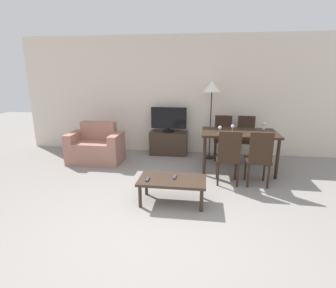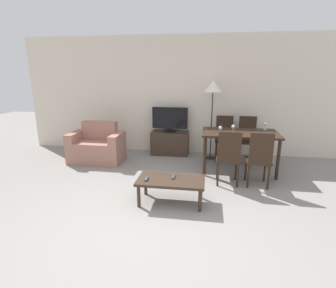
{
  "view_description": "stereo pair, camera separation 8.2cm",
  "coord_description": "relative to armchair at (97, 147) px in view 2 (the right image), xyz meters",
  "views": [
    {
      "loc": [
        0.59,
        -2.72,
        1.87
      ],
      "look_at": [
        -0.03,
        1.71,
        0.65
      ],
      "focal_mm": 28.0,
      "sensor_mm": 36.0,
      "label": 1
    },
    {
      "loc": [
        0.67,
        -2.71,
        1.87
      ],
      "look_at": [
        -0.03,
        1.71,
        0.65
      ],
      "focal_mm": 28.0,
      "sensor_mm": 36.0,
      "label": 2
    }
  ],
  "objects": [
    {
      "name": "coffee_table",
      "position": [
        1.85,
        -1.62,
        0.01
      ],
      "size": [
        0.98,
        0.52,
        0.37
      ],
      "color": "#38281E",
      "rests_on": "ground_plane"
    },
    {
      "name": "floor_lamp",
      "position": [
        2.42,
        0.6,
        1.2
      ],
      "size": [
        0.38,
        0.38,
        1.71
      ],
      "color": "black",
      "rests_on": "ground_plane"
    },
    {
      "name": "ground_plane",
      "position": [
        1.69,
        -2.42,
        -0.32
      ],
      "size": [
        18.0,
        18.0,
        0.0
      ],
      "primitive_type": "plane",
      "color": "gray"
    },
    {
      "name": "wine_glass_center",
      "position": [
        2.82,
        -0.16,
        0.56
      ],
      "size": [
        0.07,
        0.07,
        0.15
      ],
      "color": "silver",
      "rests_on": "dining_table"
    },
    {
      "name": "wine_glass_left",
      "position": [
        3.47,
        0.19,
        0.56
      ],
      "size": [
        0.07,
        0.07,
        0.15
      ],
      "color": "silver",
      "rests_on": "dining_table"
    },
    {
      "name": "dining_chair_far",
      "position": [
        3.21,
        0.62,
        0.21
      ],
      "size": [
        0.4,
        0.4,
        0.96
      ],
      "color": "black",
      "rests_on": "ground_plane"
    },
    {
      "name": "wine_glass_right",
      "position": [
        2.58,
        -0.32,
        0.56
      ],
      "size": [
        0.07,
        0.07,
        0.15
      ],
      "color": "silver",
      "rests_on": "dining_table"
    },
    {
      "name": "dining_chair_near_right",
      "position": [
        3.21,
        -0.84,
        0.21
      ],
      "size": [
        0.4,
        0.4,
        0.96
      ],
      "color": "black",
      "rests_on": "ground_plane"
    },
    {
      "name": "remote_primary",
      "position": [
        1.5,
        -1.69,
        0.06
      ],
      "size": [
        0.04,
        0.15,
        0.02
      ],
      "color": "#38383D",
      "rests_on": "coffee_table"
    },
    {
      "name": "dining_chair_far_left",
      "position": [
        2.71,
        0.62,
        0.21
      ],
      "size": [
        0.4,
        0.4,
        0.96
      ],
      "color": "black",
      "rests_on": "ground_plane"
    },
    {
      "name": "tv",
      "position": [
        1.47,
        0.76,
        0.51
      ],
      "size": [
        0.82,
        0.29,
        0.57
      ],
      "color": "black",
      "rests_on": "tv_stand"
    },
    {
      "name": "dining_table",
      "position": [
        2.96,
        -0.11,
        0.37
      ],
      "size": [
        1.42,
        0.84,
        0.78
      ],
      "color": "black",
      "rests_on": "ground_plane"
    },
    {
      "name": "dining_chair_near",
      "position": [
        2.71,
        -0.84,
        0.21
      ],
      "size": [
        0.4,
        0.4,
        0.96
      ],
      "color": "black",
      "rests_on": "ground_plane"
    },
    {
      "name": "tv_stand",
      "position": [
        1.47,
        0.76,
        -0.05
      ],
      "size": [
        0.86,
        0.4,
        0.54
      ],
      "color": "#38281E",
      "rests_on": "ground_plane"
    },
    {
      "name": "armchair",
      "position": [
        0.0,
        0.0,
        0.0
      ],
      "size": [
        1.12,
        0.65,
        0.85
      ],
      "color": "#9E6B5B",
      "rests_on": "ground_plane"
    },
    {
      "name": "wall_back",
      "position": [
        1.69,
        1.03,
        1.03
      ],
      "size": [
        7.58,
        0.06,
        2.7
      ],
      "color": "beige",
      "rests_on": "ground_plane"
    },
    {
      "name": "remote_secondary",
      "position": [
        1.88,
        -1.55,
        0.06
      ],
      "size": [
        0.04,
        0.15,
        0.02
      ],
      "color": "#38383D",
      "rests_on": "coffee_table"
    }
  ]
}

